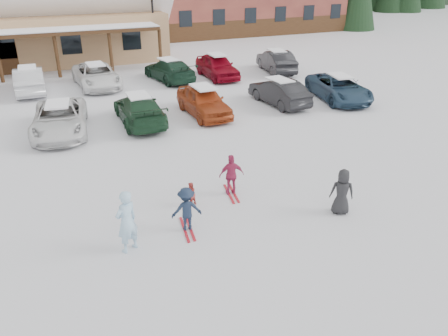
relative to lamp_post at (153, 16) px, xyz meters
name	(u,v)px	position (x,y,z in m)	size (l,w,h in m)	color
ground	(228,209)	(-4.06, -24.09, -3.34)	(160.00, 160.00, 0.00)	white
lamp_post	(153,16)	(0.00, 0.00, 0.00)	(0.50, 0.25, 5.89)	black
adult_skier	(127,222)	(-7.44, -25.02, -2.42)	(0.68, 0.44, 1.85)	#A8D4EF
toddler_red	(191,194)	(-5.06, -23.36, -2.93)	(0.40, 0.31, 0.82)	#BD3F38
child_navy	(187,209)	(-5.63, -24.68, -2.65)	(0.90, 0.52, 1.39)	#172439
skis_child_navy	(187,229)	(-5.63, -24.68, -3.33)	(0.20, 1.40, 0.03)	#AF1924
child_magenta	(232,175)	(-3.51, -23.18, -2.61)	(0.86, 0.36, 1.46)	#AF2A55
skis_child_magenta	(231,193)	(-3.51, -23.18, -3.33)	(0.20, 1.40, 0.03)	#AF1924
bystander_dark	(342,192)	(-0.82, -25.67, -2.59)	(0.74, 0.48, 1.51)	black
parked_car_2	(60,119)	(-8.43, -14.68, -2.63)	(2.36, 5.12, 1.42)	white
parked_car_3	(139,109)	(-4.72, -14.74, -2.64)	(1.97, 4.85, 1.41)	#1B3F26
parked_car_4	(204,101)	(-1.37, -14.79, -2.59)	(1.77, 4.40, 1.50)	#A9401A
parked_car_5	(279,92)	(3.14, -14.69, -2.64)	(1.49, 4.27, 1.41)	black
parked_car_6	(339,88)	(6.76, -15.22, -2.64)	(2.32, 5.04, 1.40)	#2B465F
parked_car_9	(29,80)	(-9.57, -6.69, -2.57)	(1.64, 4.69, 1.55)	silver
parked_car_10	(97,75)	(-5.64, -6.89, -2.62)	(2.41, 5.22, 1.45)	white
parked_car_11	(169,70)	(-0.94, -7.13, -2.63)	(1.99, 4.89, 1.42)	#183827
parked_car_12	(217,66)	(2.31, -7.62, -2.56)	(1.86, 4.61, 1.57)	maroon
parked_car_13	(276,61)	(6.86, -7.70, -2.58)	(1.62, 4.64, 1.53)	black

